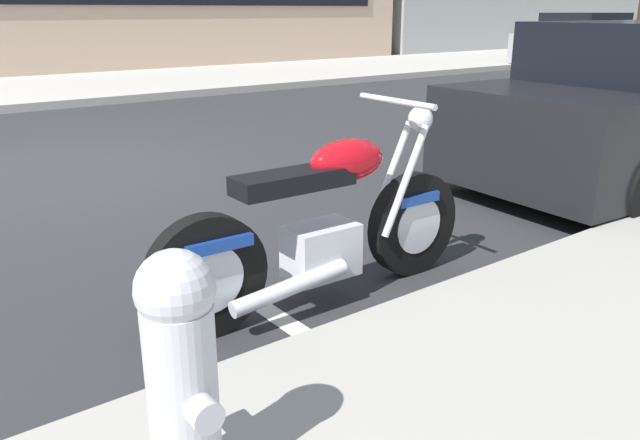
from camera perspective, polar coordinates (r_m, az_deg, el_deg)
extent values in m
plane|color=#28282B|center=(7.18, -22.53, 4.10)|extent=(260.00, 260.00, 0.00)
cube|color=#ADA89E|center=(19.49, 7.90, 13.75)|extent=(120.00, 5.00, 0.14)
cube|color=silver|center=(3.72, -6.16, -7.14)|extent=(0.12, 2.20, 0.01)
cylinder|color=black|center=(4.01, 8.37, -0.34)|extent=(0.66, 0.13, 0.65)
cylinder|color=silver|center=(4.01, 8.37, -0.34)|extent=(0.36, 0.13, 0.36)
cylinder|color=black|center=(3.25, -10.20, -5.07)|extent=(0.66, 0.13, 0.65)
cylinder|color=silver|center=(3.25, -10.20, -5.07)|extent=(0.36, 0.13, 0.36)
cube|color=silver|center=(3.59, 0.10, -2.73)|extent=(0.41, 0.27, 0.30)
cube|color=black|center=(3.35, -2.40, 3.59)|extent=(0.69, 0.24, 0.10)
ellipsoid|color=#B20C14|center=(3.54, 2.47, 5.39)|extent=(0.49, 0.25, 0.24)
cube|color=navy|center=(3.20, -9.57, -1.92)|extent=(0.36, 0.19, 0.06)
cube|color=navy|center=(3.95, 8.28, 2.07)|extent=(0.32, 0.17, 0.06)
cylinder|color=silver|center=(3.88, 6.29, 3.93)|extent=(0.34, 0.05, 0.65)
cylinder|color=silver|center=(3.78, 7.70, 3.48)|extent=(0.34, 0.05, 0.65)
cylinder|color=silver|center=(3.71, 6.90, 10.59)|extent=(0.05, 0.62, 0.04)
sphere|color=silver|center=(3.87, 9.05, 9.01)|extent=(0.15, 0.15, 0.15)
cylinder|color=silver|center=(3.36, -2.67, -6.07)|extent=(0.71, 0.11, 0.16)
cylinder|color=black|center=(6.33, 14.67, 6.04)|extent=(0.63, 0.26, 0.62)
cube|color=gray|center=(20.69, 22.58, 14.20)|extent=(4.48, 1.99, 0.81)
cube|color=black|center=(20.66, 22.79, 16.08)|extent=(2.12, 1.77, 0.56)
cylinder|color=black|center=(19.03, 22.19, 13.22)|extent=(0.63, 0.24, 0.62)
cylinder|color=black|center=(20.00, 18.07, 13.85)|extent=(0.63, 0.24, 0.62)
cylinder|color=black|center=(21.53, 26.58, 13.11)|extent=(0.63, 0.24, 0.62)
cylinder|color=black|center=(22.39, 22.74, 13.75)|extent=(0.63, 0.24, 0.62)
cylinder|color=#B7B7BC|center=(2.08, -12.20, -15.60)|extent=(0.22, 0.22, 0.63)
sphere|color=#B7B7BC|center=(1.89, -12.97, -6.09)|extent=(0.24, 0.24, 0.24)
cylinder|color=#B7B7BC|center=(2.17, -13.90, -13.14)|extent=(0.10, 0.08, 0.10)
cylinder|color=#B7B7BC|center=(1.95, -10.42, -16.78)|extent=(0.10, 0.08, 0.10)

